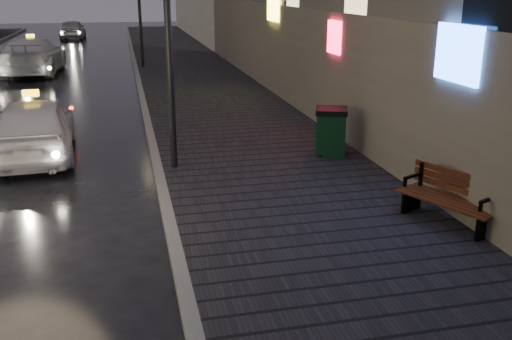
# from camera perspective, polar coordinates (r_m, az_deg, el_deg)

# --- Properties ---
(sidewalk) EXTENTS (4.60, 58.00, 0.15)m
(sidewalk) POSITION_cam_1_polar(r_m,az_deg,el_deg) (27.09, -6.74, 9.91)
(sidewalk) COLOR black
(sidewalk) RESTS_ON ground
(curb) EXTENTS (0.20, 58.00, 0.15)m
(curb) POSITION_cam_1_polar(r_m,az_deg,el_deg) (26.93, -11.89, 9.61)
(curb) COLOR slate
(curb) RESTS_ON ground
(lamp_near) EXTENTS (0.36, 0.36, 5.28)m
(lamp_near) POSITION_cam_1_polar(r_m,az_deg,el_deg) (11.70, -8.90, 16.13)
(lamp_near) COLOR black
(lamp_near) RESTS_ON sidewalk
(bench) EXTENTS (1.21, 1.75, 0.85)m
(bench) POSITION_cam_1_polar(r_m,az_deg,el_deg) (9.68, 18.86, -2.65)
(bench) COLOR black
(bench) RESTS_ON sidewalk
(trash_bin) EXTENTS (0.90, 0.90, 1.07)m
(trash_bin) POSITION_cam_1_polar(r_m,az_deg,el_deg) (13.01, 7.50, 3.88)
(trash_bin) COLOR black
(trash_bin) RESTS_ON sidewalk
(taxi_near) EXTENTS (1.93, 4.30, 1.43)m
(taxi_near) POSITION_cam_1_polar(r_m,az_deg,el_deg) (14.12, -21.24, 4.03)
(taxi_near) COLOR silver
(taxi_near) RESTS_ON ground
(taxi_mid) EXTENTS (2.59, 5.72, 1.62)m
(taxi_mid) POSITION_cam_1_polar(r_m,az_deg,el_deg) (27.86, -21.43, 10.57)
(taxi_mid) COLOR silver
(taxi_mid) RESTS_ON ground
(car_far) EXTENTS (1.79, 4.18, 1.41)m
(car_far) POSITION_cam_1_polar(r_m,az_deg,el_deg) (45.63, -17.88, 13.24)
(car_far) COLOR #A3A3AB
(car_far) RESTS_ON ground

